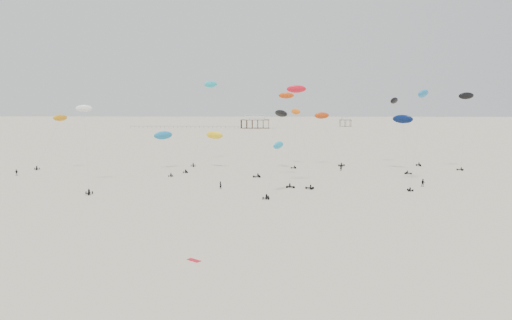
{
  "coord_description": "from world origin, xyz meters",
  "views": [
    {
      "loc": [
        3.6,
        -14.24,
        18.84
      ],
      "look_at": [
        0.0,
        88.0,
        7.0
      ],
      "focal_mm": 35.0,
      "sensor_mm": 36.0,
      "label": 1
    }
  ],
  "objects_px": {
    "pavilion_main": "(255,123)",
    "spectator_0": "(221,189)",
    "rig_0": "(400,115)",
    "rig_3": "(53,133)",
    "pavilion_small": "(345,122)"
  },
  "relations": [
    {
      "from": "rig_0",
      "to": "pavilion_main",
      "type": "bearing_deg",
      "value": -87.63
    },
    {
      "from": "pavilion_main",
      "to": "spectator_0",
      "type": "bearing_deg",
      "value": -89.54
    },
    {
      "from": "rig_3",
      "to": "spectator_0",
      "type": "xyz_separation_m",
      "value": [
        50.22,
        -30.19,
        -10.41
      ]
    },
    {
      "from": "pavilion_main",
      "to": "spectator_0",
      "type": "xyz_separation_m",
      "value": [
        2.05,
        -256.96,
        -4.22
      ]
    },
    {
      "from": "pavilion_small",
      "to": "rig_3",
      "type": "height_order",
      "value": "rig_3"
    },
    {
      "from": "rig_3",
      "to": "pavilion_small",
      "type": "bearing_deg",
      "value": -135.09
    },
    {
      "from": "pavilion_small",
      "to": "rig_3",
      "type": "bearing_deg",
      "value": -114.71
    },
    {
      "from": "rig_0",
      "to": "rig_3",
      "type": "height_order",
      "value": "rig_0"
    },
    {
      "from": "pavilion_small",
      "to": "spectator_0",
      "type": "xyz_separation_m",
      "value": [
        -67.95,
        -286.96,
        -3.49
      ]
    },
    {
      "from": "pavilion_main",
      "to": "pavilion_small",
      "type": "xyz_separation_m",
      "value": [
        70.0,
        30.0,
        -0.74
      ]
    },
    {
      "from": "pavilion_main",
      "to": "rig_3",
      "type": "height_order",
      "value": "rig_3"
    },
    {
      "from": "pavilion_main",
      "to": "rig_3",
      "type": "xyz_separation_m",
      "value": [
        -48.17,
        -226.77,
        6.18
      ]
    },
    {
      "from": "rig_3",
      "to": "spectator_0",
      "type": "distance_m",
      "value": 59.51
    },
    {
      "from": "rig_0",
      "to": "spectator_0",
      "type": "distance_m",
      "value": 68.83
    },
    {
      "from": "rig_0",
      "to": "rig_3",
      "type": "relative_size",
      "value": 1.32
    }
  ]
}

